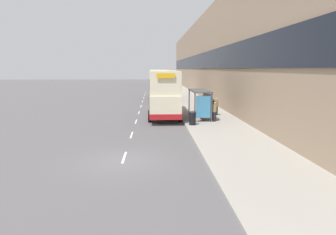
{
  "coord_description": "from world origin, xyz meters",
  "views": [
    {
      "loc": [
        1.53,
        -14.23,
        4.51
      ],
      "look_at": [
        2.98,
        15.74,
        -0.42
      ],
      "focal_mm": 32.0,
      "sensor_mm": 36.0,
      "label": 1
    }
  ],
  "objects_px": {
    "litter_bin": "(192,118)",
    "pedestrian_2": "(214,111)",
    "car_0": "(161,85)",
    "pedestrian_at_shelter": "(213,109)",
    "car_1": "(160,83)",
    "double_decker_bus_ahead": "(159,84)",
    "double_decker_bus_near": "(164,92)",
    "pedestrian_1": "(216,106)",
    "bus_shelter": "(202,99)"
  },
  "relations": [
    {
      "from": "double_decker_bus_near",
      "to": "pedestrian_1",
      "type": "height_order",
      "value": "double_decker_bus_near"
    },
    {
      "from": "pedestrian_2",
      "to": "double_decker_bus_ahead",
      "type": "bearing_deg",
      "value": 102.44
    },
    {
      "from": "double_decker_bus_near",
      "to": "car_0",
      "type": "bearing_deg",
      "value": 89.08
    },
    {
      "from": "double_decker_bus_ahead",
      "to": "double_decker_bus_near",
      "type": "bearing_deg",
      "value": -89.48
    },
    {
      "from": "car_0",
      "to": "car_1",
      "type": "bearing_deg",
      "value": 90.45
    },
    {
      "from": "bus_shelter",
      "to": "pedestrian_1",
      "type": "height_order",
      "value": "bus_shelter"
    },
    {
      "from": "bus_shelter",
      "to": "car_1",
      "type": "height_order",
      "value": "bus_shelter"
    },
    {
      "from": "pedestrian_at_shelter",
      "to": "litter_bin",
      "type": "distance_m",
      "value": 3.17
    },
    {
      "from": "bus_shelter",
      "to": "litter_bin",
      "type": "relative_size",
      "value": 4.0
    },
    {
      "from": "bus_shelter",
      "to": "pedestrian_at_shelter",
      "type": "xyz_separation_m",
      "value": [
        0.87,
        -0.56,
        -0.79
      ]
    },
    {
      "from": "double_decker_bus_ahead",
      "to": "litter_bin",
      "type": "distance_m",
      "value": 20.94
    },
    {
      "from": "car_1",
      "to": "double_decker_bus_ahead",
      "type": "bearing_deg",
      "value": -91.27
    },
    {
      "from": "pedestrian_1",
      "to": "pedestrian_2",
      "type": "distance_m",
      "value": 3.43
    },
    {
      "from": "double_decker_bus_ahead",
      "to": "car_0",
      "type": "distance_m",
      "value": 23.08
    },
    {
      "from": "car_0",
      "to": "pedestrian_at_shelter",
      "type": "relative_size",
      "value": 2.35
    },
    {
      "from": "bus_shelter",
      "to": "pedestrian_1",
      "type": "distance_m",
      "value": 2.7
    },
    {
      "from": "bus_shelter",
      "to": "litter_bin",
      "type": "xyz_separation_m",
      "value": [
        -1.22,
        -2.9,
        -1.21
      ]
    },
    {
      "from": "car_0",
      "to": "pedestrian_1",
      "type": "relative_size",
      "value": 2.68
    },
    {
      "from": "pedestrian_1",
      "to": "litter_bin",
      "type": "xyz_separation_m",
      "value": [
        -2.9,
        -4.82,
        -0.3
      ]
    },
    {
      "from": "car_0",
      "to": "pedestrian_at_shelter",
      "type": "xyz_separation_m",
      "value": [
        3.54,
        -41.43,
        0.23
      ]
    },
    {
      "from": "double_decker_bus_near",
      "to": "double_decker_bus_ahead",
      "type": "relative_size",
      "value": 0.88
    },
    {
      "from": "litter_bin",
      "to": "pedestrian_2",
      "type": "bearing_deg",
      "value": 36.42
    },
    {
      "from": "bus_shelter",
      "to": "double_decker_bus_near",
      "type": "bearing_deg",
      "value": 144.14
    },
    {
      "from": "double_decker_bus_ahead",
      "to": "car_1",
      "type": "relative_size",
      "value": 2.89
    },
    {
      "from": "bus_shelter",
      "to": "pedestrian_1",
      "type": "xyz_separation_m",
      "value": [
        1.68,
        1.91,
        -0.91
      ]
    },
    {
      "from": "pedestrian_at_shelter",
      "to": "pedestrian_2",
      "type": "bearing_deg",
      "value": -93.73
    },
    {
      "from": "pedestrian_1",
      "to": "litter_bin",
      "type": "bearing_deg",
      "value": -121.03
    },
    {
      "from": "car_0",
      "to": "car_1",
      "type": "xyz_separation_m",
      "value": [
        -0.07,
        8.36,
        -0.01
      ]
    },
    {
      "from": "bus_shelter",
      "to": "pedestrian_at_shelter",
      "type": "height_order",
      "value": "bus_shelter"
    },
    {
      "from": "car_0",
      "to": "pedestrian_2",
      "type": "distance_m",
      "value": 42.42
    },
    {
      "from": "double_decker_bus_near",
      "to": "pedestrian_1",
      "type": "distance_m",
      "value": 5.16
    },
    {
      "from": "car_1",
      "to": "pedestrian_1",
      "type": "relative_size",
      "value": 2.45
    },
    {
      "from": "litter_bin",
      "to": "car_0",
      "type": "bearing_deg",
      "value": 91.9
    },
    {
      "from": "car_0",
      "to": "pedestrian_at_shelter",
      "type": "distance_m",
      "value": 41.58
    },
    {
      "from": "double_decker_bus_near",
      "to": "pedestrian_at_shelter",
      "type": "bearing_deg",
      "value": -35.24
    },
    {
      "from": "bus_shelter",
      "to": "car_1",
      "type": "relative_size",
      "value": 1.06
    },
    {
      "from": "car_0",
      "to": "car_1",
      "type": "height_order",
      "value": "car_0"
    },
    {
      "from": "pedestrian_2",
      "to": "car_1",
      "type": "bearing_deg",
      "value": 94.02
    },
    {
      "from": "car_0",
      "to": "pedestrian_2",
      "type": "relative_size",
      "value": 2.62
    },
    {
      "from": "pedestrian_at_shelter",
      "to": "car_0",
      "type": "bearing_deg",
      "value": 94.89
    },
    {
      "from": "double_decker_bus_ahead",
      "to": "pedestrian_2",
      "type": "xyz_separation_m",
      "value": [
        4.25,
        -19.26,
        -1.3
      ]
    },
    {
      "from": "double_decker_bus_near",
      "to": "car_1",
      "type": "relative_size",
      "value": 2.54
    },
    {
      "from": "car_0",
      "to": "pedestrian_1",
      "type": "bearing_deg",
      "value": -83.62
    },
    {
      "from": "bus_shelter",
      "to": "car_0",
      "type": "xyz_separation_m",
      "value": [
        -2.68,
        40.87,
        -1.02
      ]
    },
    {
      "from": "car_1",
      "to": "litter_bin",
      "type": "bearing_deg",
      "value": -88.33
    },
    {
      "from": "double_decker_bus_near",
      "to": "double_decker_bus_ahead",
      "type": "bearing_deg",
      "value": 90.52
    },
    {
      "from": "car_0",
      "to": "litter_bin",
      "type": "xyz_separation_m",
      "value": [
        1.46,
        -43.78,
        -0.19
      ]
    },
    {
      "from": "double_decker_bus_near",
      "to": "car_1",
      "type": "bearing_deg",
      "value": 89.32
    },
    {
      "from": "bus_shelter",
      "to": "car_1",
      "type": "xyz_separation_m",
      "value": [
        -2.74,
        49.24,
        -1.03
      ]
    },
    {
      "from": "bus_shelter",
      "to": "double_decker_bus_ahead",
      "type": "bearing_deg",
      "value": 100.9
    }
  ]
}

